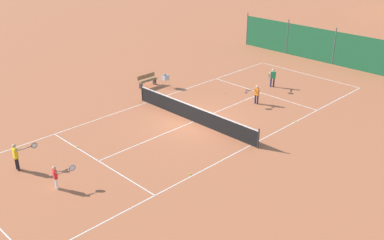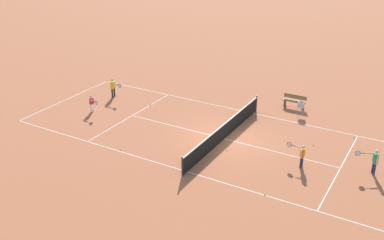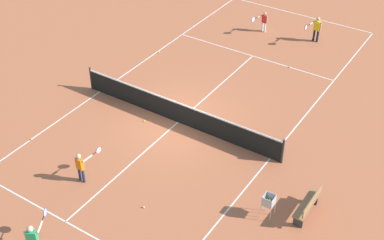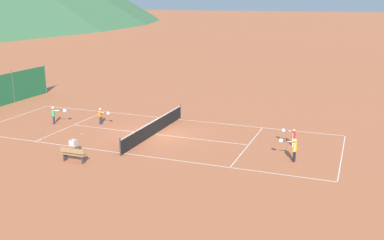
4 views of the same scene
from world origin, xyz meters
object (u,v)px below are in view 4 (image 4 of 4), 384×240
at_px(player_near_service, 54,114).
at_px(ball_hopper, 73,144).
at_px(tennis_net, 154,127).
at_px(tennis_ball_by_net_right, 82,134).
at_px(player_far_baseline, 101,115).
at_px(tennis_ball_near_corner, 40,140).
at_px(tennis_ball_alley_left, 152,128).
at_px(player_near_baseline, 293,136).
at_px(courtside_bench, 74,154).
at_px(tennis_ball_alley_right, 232,125).
at_px(tennis_ball_service_box, 130,114).
at_px(tennis_ball_by_net_left, 240,154).
at_px(player_far_service, 294,148).

distance_m(player_near_service, ball_hopper, 7.24).
relative_size(tennis_net, tennis_ball_by_net_right, 139.09).
xyz_separation_m(player_near_service, player_far_baseline, (1.09, -3.22, -0.05)).
xyz_separation_m(player_near_service, tennis_ball_near_corner, (-3.52, -1.58, -0.71)).
bearing_deg(tennis_ball_alley_left, player_near_baseline, -92.20).
height_order(tennis_ball_alley_left, ball_hopper, ball_hopper).
height_order(player_near_baseline, ball_hopper, player_near_baseline).
relative_size(player_far_baseline, tennis_ball_by_net_right, 18.19).
relative_size(tennis_ball_by_net_right, courtside_bench, 0.04).
distance_m(tennis_net, tennis_ball_alley_left, 1.43).
xyz_separation_m(player_near_service, tennis_ball_alley_right, (4.21, -12.02, -0.71)).
xyz_separation_m(tennis_ball_alley_left, tennis_ball_service_box, (2.92, 3.31, 0.00)).
relative_size(player_far_baseline, tennis_ball_service_box, 18.19).
bearing_deg(tennis_ball_by_net_left, tennis_ball_alley_left, 66.48).
relative_size(player_far_service, tennis_ball_alley_left, 19.90).
bearing_deg(courtside_bench, tennis_ball_by_net_right, 29.78).
bearing_deg(ball_hopper, player_far_service, -74.33).
xyz_separation_m(player_far_baseline, tennis_ball_by_net_right, (-2.58, -0.07, -0.67)).
height_order(tennis_net, tennis_ball_alley_left, tennis_net).
distance_m(tennis_ball_by_net_right, ball_hopper, 4.09).
xyz_separation_m(player_near_baseline, tennis_ball_alley_left, (0.37, 9.67, -0.61)).
xyz_separation_m(tennis_net, tennis_ball_by_net_left, (-1.95, -6.38, -0.47)).
bearing_deg(tennis_ball_alley_right, player_far_baseline, 109.53).
height_order(tennis_ball_by_net_right, tennis_ball_near_corner, same).
distance_m(tennis_net, courtside_bench, 6.62).
height_order(tennis_ball_alley_right, ball_hopper, ball_hopper).
distance_m(tennis_ball_by_net_left, tennis_ball_by_net_right, 10.93).
distance_m(ball_hopper, courtside_bench, 1.30).
height_order(player_near_baseline, tennis_ball_service_box, player_near_baseline).
distance_m(player_near_service, tennis_ball_alley_right, 12.76).
bearing_deg(player_near_service, player_far_baseline, -71.23).
distance_m(tennis_ball_service_box, tennis_ball_alley_right, 8.21).
xyz_separation_m(player_far_baseline, courtside_bench, (-7.19, -2.71, -0.25)).
relative_size(tennis_ball_alley_left, tennis_ball_by_net_right, 1.00).
xyz_separation_m(tennis_ball_near_corner, courtside_bench, (-2.57, -4.35, 0.42)).
bearing_deg(courtside_bench, tennis_net, -16.73).
bearing_deg(tennis_ball_by_net_left, tennis_ball_by_net_right, 88.88).
relative_size(tennis_ball_by_net_left, ball_hopper, 0.07).
xyz_separation_m(tennis_ball_alley_left, tennis_ball_by_net_right, (-2.87, 3.83, 0.00)).
height_order(tennis_ball_by_net_left, courtside_bench, courtside_bench).
height_order(tennis_ball_by_net_left, ball_hopper, ball_hopper).
height_order(tennis_net, ball_hopper, tennis_net).
distance_m(tennis_ball_near_corner, ball_hopper, 3.97).
height_order(player_near_service, tennis_ball_alley_left, player_near_service).
xyz_separation_m(tennis_ball_by_net_left, tennis_ball_alley_left, (3.09, 7.10, 0.00)).
height_order(player_far_baseline, tennis_ball_near_corner, player_far_baseline).
relative_size(tennis_ball_alley_right, tennis_ball_near_corner, 1.00).
height_order(tennis_ball_by_net_right, ball_hopper, ball_hopper).
height_order(player_far_baseline, tennis_ball_alley_left, player_far_baseline).
bearing_deg(tennis_ball_near_corner, tennis_ball_by_net_left, -81.78).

